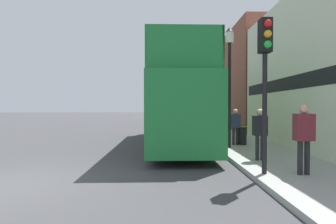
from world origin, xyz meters
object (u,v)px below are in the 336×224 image
at_px(tour_bus, 175,106).
at_px(lamp_post_nearest, 230,65).
at_px(parked_car_ahead_of_bus, 177,121).
at_px(lamp_post_second, 197,88).
at_px(traffic_signal, 265,60).
at_px(pedestrian_nearest, 304,132).
at_px(pedestrian_second, 260,129).
at_px(litter_bin, 242,134).
at_px(pedestrian_third, 235,123).
at_px(lamp_post_third, 189,94).

distance_m(tour_bus, lamp_post_nearest, 3.58).
distance_m(tour_bus, parked_car_ahead_of_bus, 8.97).
bearing_deg(lamp_post_second, traffic_signal, -90.37).
height_order(pedestrian_nearest, pedestrian_second, pedestrian_nearest).
height_order(pedestrian_second, litter_bin, pedestrian_second).
xyz_separation_m(pedestrian_nearest, pedestrian_third, (-0.28, 5.19, -0.09)).
bearing_deg(lamp_post_nearest, litter_bin, 48.96).
height_order(pedestrian_nearest, litter_bin, pedestrian_nearest).
bearing_deg(lamp_post_nearest, traffic_signal, -92.60).
distance_m(tour_bus, traffic_signal, 7.04).
bearing_deg(lamp_post_third, lamp_post_nearest, -90.42).
bearing_deg(pedestrian_nearest, pedestrian_third, 93.09).
xyz_separation_m(pedestrian_third, lamp_post_third, (-0.32, 18.43, 2.31)).
bearing_deg(lamp_post_second, litter_bin, -84.06).
relative_size(parked_car_ahead_of_bus, lamp_post_second, 0.93).
distance_m(pedestrian_second, traffic_signal, 2.59).
height_order(tour_bus, lamp_post_third, lamp_post_third).
relative_size(traffic_signal, lamp_post_nearest, 0.78).
height_order(pedestrian_second, pedestrian_third, pedestrian_second).
bearing_deg(traffic_signal, parked_car_ahead_of_bus, 95.26).
relative_size(tour_bus, lamp_post_third, 2.33).
bearing_deg(lamp_post_second, tour_bus, -105.74).
distance_m(traffic_signal, lamp_post_nearest, 4.40).
distance_m(pedestrian_nearest, traffic_signal, 2.03).
bearing_deg(lamp_post_second, pedestrian_third, -86.30).
bearing_deg(traffic_signal, pedestrian_nearest, -5.34).
bearing_deg(litter_bin, pedestrian_nearest, -90.54).
height_order(tour_bus, lamp_post_nearest, lamp_post_nearest).
xyz_separation_m(parked_car_ahead_of_bus, litter_bin, (2.42, -10.27, -0.05)).
bearing_deg(traffic_signal, pedestrian_third, 82.62).
relative_size(pedestrian_nearest, lamp_post_nearest, 0.35).
xyz_separation_m(parked_car_ahead_of_bus, pedestrian_second, (1.94, -13.83, 0.47)).
relative_size(pedestrian_third, lamp_post_nearest, 0.32).
bearing_deg(lamp_post_nearest, lamp_post_third, 89.58).
xyz_separation_m(parked_car_ahead_of_bus, lamp_post_nearest, (1.63, -11.18, 2.93)).
bearing_deg(pedestrian_third, parked_car_ahead_of_bus, 101.33).
relative_size(pedestrian_third, litter_bin, 1.85).
bearing_deg(pedestrian_nearest, lamp_post_third, 91.47).
relative_size(tour_bus, litter_bin, 12.72).
relative_size(tour_bus, traffic_signal, 2.84).
bearing_deg(parked_car_ahead_of_bus, lamp_post_third, 80.26).
xyz_separation_m(lamp_post_nearest, lamp_post_third, (0.14, 19.18, -0.17)).
height_order(lamp_post_second, lamp_post_third, lamp_post_third).
bearing_deg(traffic_signal, lamp_post_third, 89.18).
xyz_separation_m(tour_bus, parked_car_ahead_of_bus, (0.53, 8.86, -1.26)).
xyz_separation_m(pedestrian_second, litter_bin, (0.48, 3.56, -0.52)).
height_order(parked_car_ahead_of_bus, lamp_post_second, lamp_post_second).
height_order(lamp_post_third, litter_bin, lamp_post_third).
relative_size(lamp_post_third, litter_bin, 5.45).
relative_size(parked_car_ahead_of_bus, lamp_post_nearest, 0.86).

